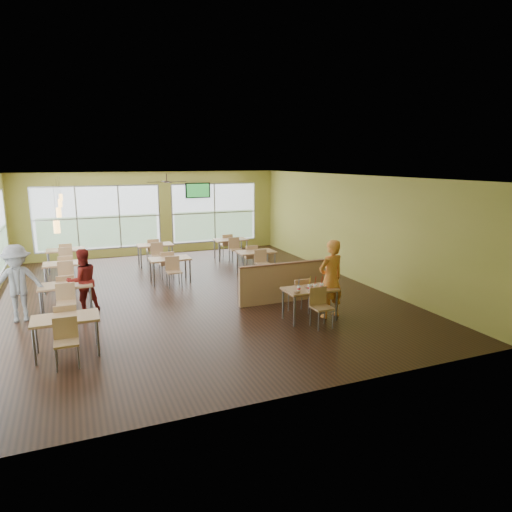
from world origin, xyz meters
The scene contains 20 objects.
room centered at (0.00, 0.00, 1.60)m, with size 12.00×12.04×3.20m.
window_bays centered at (-2.65, 3.08, 1.48)m, with size 9.24×10.24×2.38m.
main_table centered at (2.00, -3.00, 0.63)m, with size 1.22×1.52×0.87m.
half_wall_divider centered at (2.00, -1.55, 0.52)m, with size 2.40×0.14×1.04m.
dining_tables centered at (-1.05, 1.71, 0.63)m, with size 6.92×8.72×0.87m.
pendant_lights centered at (-3.20, 0.68, 2.45)m, with size 0.11×7.31×0.86m.
ceiling_fan centered at (0.00, 3.00, 2.95)m, with size 1.25×1.25×0.29m.
tv_backwall centered at (1.80, 5.90, 2.45)m, with size 1.00×0.07×0.60m.
man_plaid centered at (2.53, -3.02, 0.92)m, with size 0.68×0.44×1.85m, color #E84F19.
patron_maroon centered at (-2.81, -0.43, 0.78)m, with size 0.76×0.59×1.56m, color maroon.
patron_grey centered at (-4.19, -0.57, 0.89)m, with size 1.15×0.66×1.78m, color slate.
cup_blue centered at (1.65, -3.11, 0.81)m, with size 0.09×0.09×0.31m.
cup_yellow centered at (1.89, -3.18, 0.82)m, with size 0.10×0.10×0.37m.
cup_red_near centered at (2.00, -3.23, 0.82)m, with size 0.10×0.10×0.37m.
cup_red_far centered at (2.21, -3.17, 0.82)m, with size 0.09×0.09×0.34m.
food_basket centered at (2.51, -2.98, 0.78)m, with size 0.23×0.23×0.05m.
ketchup_cup centered at (2.48, -3.12, 0.76)m, with size 0.06×0.06×0.03m, color #9B0C09.
wrapper_left centered at (1.55, -3.21, 0.77)m, with size 0.16×0.14×0.04m, color #8F6745.
wrapper_mid centered at (1.99, -2.94, 0.78)m, with size 0.21×0.19×0.05m, color #8F6745.
wrapper_right centered at (2.20, -3.27, 0.77)m, with size 0.14×0.13×0.03m, color #8F6745.
Camera 1 is at (-2.96, -11.85, 3.62)m, focal length 32.00 mm.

